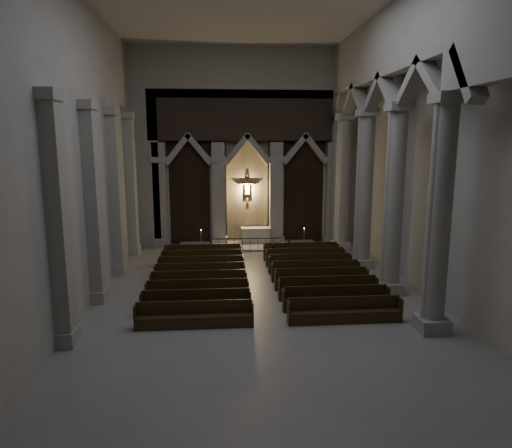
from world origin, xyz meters
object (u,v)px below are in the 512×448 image
at_px(candle_stand_right, 304,243).
at_px(pews, 259,279).
at_px(worshipper, 273,254).
at_px(altar, 256,235).
at_px(candle_stand_left, 201,247).
at_px(altar_rail, 250,243).

xyz_separation_m(candle_stand_right, pews, (-3.32, -6.86, -0.05)).
bearing_deg(worshipper, candle_stand_right, 63.11).
bearing_deg(altar, candle_stand_left, -151.12).
relative_size(candle_stand_left, pews, 0.15).
height_order(altar_rail, worshipper, worshipper).
bearing_deg(altar_rail, worshipper, -67.73).
bearing_deg(altar, candle_stand_right, -26.43).
bearing_deg(worshipper, altar_rail, 119.87).
bearing_deg(candle_stand_left, altar, 28.88).
bearing_deg(altar, pews, -93.44).
relative_size(candle_stand_right, pews, 0.13).
relative_size(candle_stand_left, worshipper, 1.28).
relative_size(altar_rail, worshipper, 4.29).
bearing_deg(pews, altar, 86.56).
bearing_deg(candle_stand_right, worshipper, -124.48).
xyz_separation_m(pews, worshipper, (1.06, 3.56, 0.24)).
bearing_deg(altar_rail, altar, 76.79).
height_order(candle_stand_right, worshipper, candle_stand_right).
height_order(altar_rail, pews, pews).
xyz_separation_m(altar_rail, candle_stand_left, (-2.86, 0.26, -0.23)).
relative_size(pews, worshipper, 8.79).
distance_m(candle_stand_right, worshipper, 4.00).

